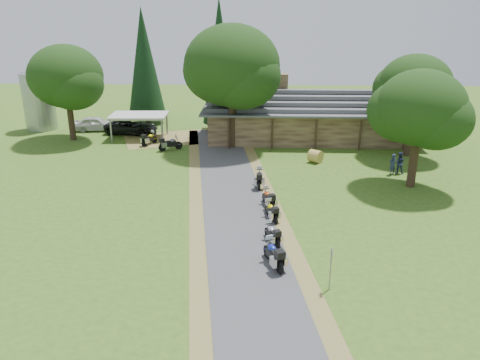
{
  "coord_description": "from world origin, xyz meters",
  "views": [
    {
      "loc": [
        0.62,
        -22.3,
        12.0
      ],
      "look_at": [
        -0.47,
        6.55,
        1.6
      ],
      "focal_mm": 35.0,
      "sensor_mm": 36.0,
      "label": 1
    }
  ],
  "objects_px": {
    "car_dark_suv": "(131,123)",
    "motorcycle_row_d": "(268,197)",
    "motorcycle_row_b": "(272,233)",
    "motorcycle_row_e": "(259,178)",
    "motorcycle_carport_b": "(170,143)",
    "hay_bale": "(315,156)",
    "silo": "(38,99)",
    "car_white_sedan": "(96,122)",
    "motorcycle_row_a": "(273,253)",
    "motorcycle_carport_a": "(149,138)",
    "carport": "(140,126)",
    "motorcycle_row_c": "(271,210)",
    "lodge": "(311,114)"
  },
  "relations": [
    {
      "from": "car_dark_suv",
      "to": "motorcycle_row_a",
      "type": "height_order",
      "value": "car_dark_suv"
    },
    {
      "from": "motorcycle_row_b",
      "to": "motorcycle_row_c",
      "type": "xyz_separation_m",
      "value": [
        0.03,
        3.08,
        0.02
      ]
    },
    {
      "from": "carport",
      "to": "motorcycle_carport_a",
      "type": "bearing_deg",
      "value": -62.21
    },
    {
      "from": "motorcycle_carport_b",
      "to": "silo",
      "type": "bearing_deg",
      "value": 124.1
    },
    {
      "from": "motorcycle_carport_b",
      "to": "hay_bale",
      "type": "relative_size",
      "value": 1.88
    },
    {
      "from": "motorcycle_row_b",
      "to": "silo",
      "type": "bearing_deg",
      "value": 21.01
    },
    {
      "from": "car_white_sedan",
      "to": "motorcycle_row_b",
      "type": "distance_m",
      "value": 30.98
    },
    {
      "from": "carport",
      "to": "motorcycle_carport_b",
      "type": "relative_size",
      "value": 2.76
    },
    {
      "from": "motorcycle_row_b",
      "to": "motorcycle_row_e",
      "type": "distance_m",
      "value": 8.8
    },
    {
      "from": "carport",
      "to": "motorcycle_carport_a",
      "type": "height_order",
      "value": "carport"
    },
    {
      "from": "motorcycle_row_e",
      "to": "silo",
      "type": "bearing_deg",
      "value": 54.72
    },
    {
      "from": "motorcycle_row_b",
      "to": "lodge",
      "type": "bearing_deg",
      "value": -33.34
    },
    {
      "from": "motorcycle_row_b",
      "to": "motorcycle_row_a",
      "type": "bearing_deg",
      "value": 157.28
    },
    {
      "from": "motorcycle_row_c",
      "to": "motorcycle_row_e",
      "type": "distance_m",
      "value": 5.73
    },
    {
      "from": "motorcycle_carport_b",
      "to": "hay_bale",
      "type": "distance_m",
      "value": 13.29
    },
    {
      "from": "car_dark_suv",
      "to": "motorcycle_row_a",
      "type": "bearing_deg",
      "value": -144.31
    },
    {
      "from": "silo",
      "to": "motorcycle_row_b",
      "type": "relative_size",
      "value": 3.93
    },
    {
      "from": "motorcycle_row_b",
      "to": "motorcycle_row_e",
      "type": "xyz_separation_m",
      "value": [
        -0.7,
        8.77,
        0.11
      ]
    },
    {
      "from": "motorcycle_row_c",
      "to": "motorcycle_row_d",
      "type": "height_order",
      "value": "motorcycle_row_d"
    },
    {
      "from": "car_dark_suv",
      "to": "motorcycle_row_a",
      "type": "distance_m",
      "value": 29.91
    },
    {
      "from": "silo",
      "to": "motorcycle_row_b",
      "type": "height_order",
      "value": "silo"
    },
    {
      "from": "motorcycle_carport_b",
      "to": "motorcycle_carport_a",
      "type": "bearing_deg",
      "value": 113.7
    },
    {
      "from": "motorcycle_row_a",
      "to": "motorcycle_carport_a",
      "type": "relative_size",
      "value": 1.07
    },
    {
      "from": "motorcycle_row_b",
      "to": "motorcycle_carport_b",
      "type": "xyz_separation_m",
      "value": [
        -8.85,
        17.98,
        0.12
      ]
    },
    {
      "from": "silo",
      "to": "car_white_sedan",
      "type": "xyz_separation_m",
      "value": [
        6.11,
        -0.54,
        -2.29
      ]
    },
    {
      "from": "carport",
      "to": "silo",
      "type": "bearing_deg",
      "value": 161.7
    },
    {
      "from": "car_dark_suv",
      "to": "motorcycle_row_d",
      "type": "height_order",
      "value": "car_dark_suv"
    },
    {
      "from": "silo",
      "to": "carport",
      "type": "bearing_deg",
      "value": -16.05
    },
    {
      "from": "silo",
      "to": "motorcycle_row_e",
      "type": "bearing_deg",
      "value": -35.67
    },
    {
      "from": "motorcycle_row_b",
      "to": "motorcycle_row_d",
      "type": "xyz_separation_m",
      "value": [
        -0.13,
        5.05,
        0.07
      ]
    },
    {
      "from": "car_dark_suv",
      "to": "motorcycle_carport_a",
      "type": "distance_m",
      "value": 5.06
    },
    {
      "from": "car_white_sedan",
      "to": "motorcycle_carport_a",
      "type": "height_order",
      "value": "car_white_sedan"
    },
    {
      "from": "car_dark_suv",
      "to": "motorcycle_row_e",
      "type": "relative_size",
      "value": 2.98
    },
    {
      "from": "car_dark_suv",
      "to": "motorcycle_row_a",
      "type": "xyz_separation_m",
      "value": [
        13.97,
        -26.45,
        -0.43
      ]
    },
    {
      "from": "motorcycle_carport_b",
      "to": "hay_bale",
      "type": "height_order",
      "value": "motorcycle_carport_b"
    },
    {
      "from": "carport",
      "to": "hay_bale",
      "type": "relative_size",
      "value": 5.17
    },
    {
      "from": "car_white_sedan",
      "to": "hay_bale",
      "type": "height_order",
      "value": "car_white_sedan"
    },
    {
      "from": "car_white_sedan",
      "to": "carport",
      "type": "bearing_deg",
      "value": -124.87
    },
    {
      "from": "motorcycle_row_a",
      "to": "motorcycle_carport_b",
      "type": "relative_size",
      "value": 1.01
    },
    {
      "from": "motorcycle_row_a",
      "to": "motorcycle_row_b",
      "type": "relative_size",
      "value": 1.23
    },
    {
      "from": "lodge",
      "to": "motorcycle_row_b",
      "type": "bearing_deg",
      "value": -100.98
    },
    {
      "from": "motorcycle_row_b",
      "to": "motorcycle_row_c",
      "type": "relative_size",
      "value": 0.97
    },
    {
      "from": "silo",
      "to": "motorcycle_row_a",
      "type": "bearing_deg",
      "value": -49.31
    },
    {
      "from": "car_dark_suv",
      "to": "hay_bale",
      "type": "distance_m",
      "value": 20.24
    },
    {
      "from": "motorcycle_row_a",
      "to": "motorcycle_row_e",
      "type": "distance_m",
      "value": 11.3
    },
    {
      "from": "silo",
      "to": "motorcycle_row_a",
      "type": "distance_m",
      "value": 37.24
    },
    {
      "from": "car_white_sedan",
      "to": "motorcycle_row_d",
      "type": "bearing_deg",
      "value": -145.87
    },
    {
      "from": "motorcycle_row_c",
      "to": "motorcycle_row_d",
      "type": "bearing_deg",
      "value": -14.04
    },
    {
      "from": "car_dark_suv",
      "to": "motorcycle_carport_a",
      "type": "height_order",
      "value": "car_dark_suv"
    },
    {
      "from": "motorcycle_row_d",
      "to": "motorcycle_carport_a",
      "type": "bearing_deg",
      "value": 19.27
    }
  ]
}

